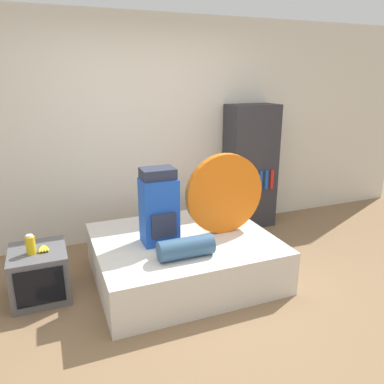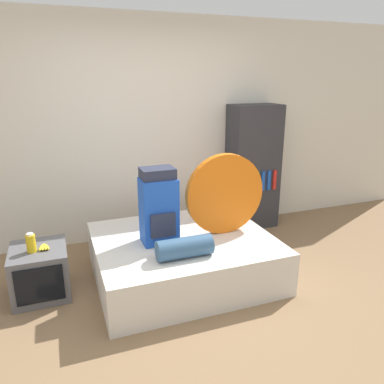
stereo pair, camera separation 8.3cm
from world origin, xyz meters
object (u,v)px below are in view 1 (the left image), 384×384
Objects in this scene: backpack at (159,207)px; bookshelf at (250,167)px; sleeping_roll at (186,248)px; television at (40,273)px; tent_bag at (224,194)px; canister at (31,245)px.

bookshelf reaches higher than backpack.
backpack is at bearing 106.40° from sleeping_roll.
backpack is at bearing -8.63° from television.
backpack reaches higher than television.
tent_bag is 0.50× the size of bookshelf.
backpack is 0.45× the size of bookshelf.
tent_bag is 0.74m from sleeping_roll.
backpack is 0.48m from sleeping_roll.
backpack is 0.67m from tent_bag.
sleeping_roll is (0.11, -0.39, -0.26)m from backpack.
canister reaches higher than television.
bookshelf reaches higher than canister.
canister is 2.80m from bookshelf.
tent_bag is 1.86m from television.
canister reaches higher than sleeping_roll.
backpack is 1.81m from bookshelf.
television is 3.17× the size of canister.
tent_bag is 1.82m from canister.
bookshelf is (0.86, 0.98, -0.03)m from tent_bag.
backpack is 1.15m from canister.
bookshelf is at bearing 43.85° from sleeping_roll.
television is at bearing 155.19° from sleeping_roll.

